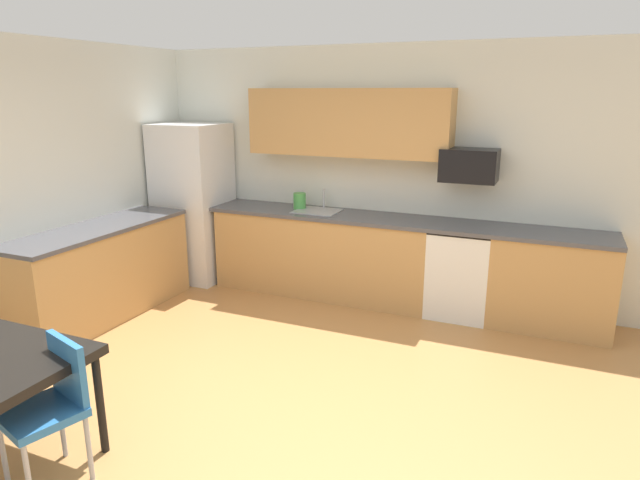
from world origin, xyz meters
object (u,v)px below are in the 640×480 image
Objects in this scene: refrigerator at (194,203)px; chair_near_table at (52,400)px; oven_range at (460,271)px; microwave at (469,165)px; kettle at (300,202)px.

chair_near_table is at bearing -66.96° from refrigerator.
microwave is at bearing 90.00° from oven_range.
refrigerator is at bearing -178.55° from oven_range.
microwave is (-0.00, 0.10, 1.06)m from oven_range.
kettle is (-1.82, -0.05, -0.50)m from microwave.
refrigerator is at bearing 113.04° from chair_near_table.
chair_near_table is (-1.73, -3.57, -1.01)m from microwave.
oven_range is at bearing -90.00° from microwave.
refrigerator reaches higher than kettle.
kettle is at bearing 91.55° from chair_near_table.
microwave reaches higher than chair_near_table.
oven_range is 4.55× the size of kettle.
microwave reaches higher than kettle.
oven_range is 3.88m from chair_near_table.
microwave is 2.70× the size of kettle.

